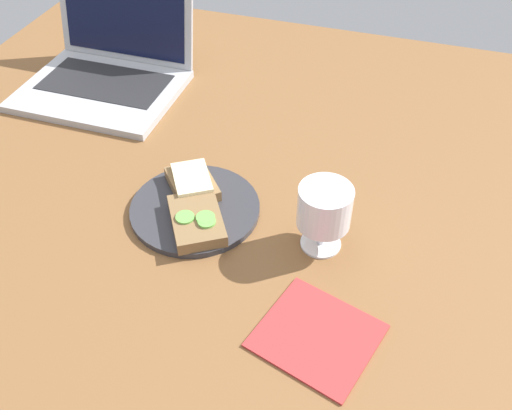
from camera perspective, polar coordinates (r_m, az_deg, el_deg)
The scene contains 7 objects.
wooden_table at distance 102.07cm, azimuth -4.42°, elevation 0.44°, with size 140.00×140.00×3.00cm, color brown.
plate at distance 97.84cm, azimuth -6.11°, elevation -0.35°, with size 22.15×22.15×1.09cm, color #333338.
sandwich_with_cheese at distance 100.06cm, azimuth -6.40°, elevation 2.24°, with size 12.10×12.40×2.84cm.
sandwich_with_cucumber at distance 93.25cm, azimuth -5.94°, elevation -1.54°, with size 13.11×14.39×2.66cm.
wine_glass at distance 87.23cm, azimuth 6.86°, elevation -0.39°, with size 8.41×8.41×11.64cm.
laptop at distance 132.90cm, azimuth -14.63°, elevation 12.93°, with size 33.25×30.12×19.85cm.
napkin at distance 81.47cm, azimuth 6.11°, elevation -12.87°, with size 15.48×14.38×0.40cm, color #B23333.
Camera 1 is at (30.47, -68.93, 70.34)cm, focal length 40.00 mm.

